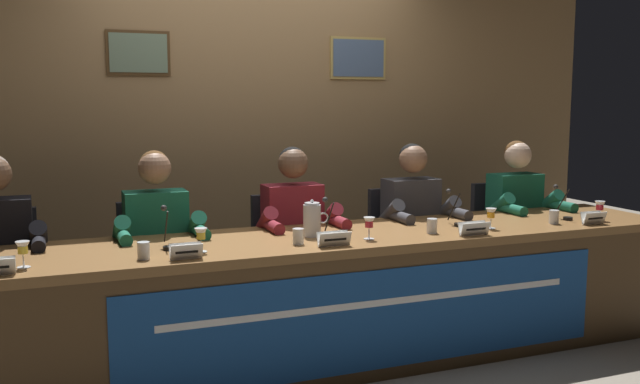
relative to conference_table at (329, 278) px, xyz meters
name	(u,v)px	position (x,y,z in m)	size (l,w,h in m)	color
ground_plane	(320,360)	(-0.01, 0.12, -0.52)	(12.00, 12.00, 0.00)	gray
wall_back_panelled	(253,128)	(-0.01, 1.46, 0.78)	(5.74, 0.14, 2.60)	#937047
conference_table	(329,278)	(0.00, 0.00, 0.00)	(4.54, 0.82, 0.74)	brown
chair_far_left	(2,292)	(-1.70, 0.71, -0.09)	(0.44, 0.44, 0.89)	black
juice_glass_far_left	(23,249)	(-1.56, -0.08, 0.31)	(0.06, 0.06, 0.12)	white
chair_left	(155,278)	(-0.85, 0.71, -0.09)	(0.44, 0.44, 0.89)	black
panelist_left	(158,240)	(-0.85, 0.52, 0.18)	(0.51, 0.48, 1.22)	black
nameplate_left	(186,251)	(-0.83, -0.19, 0.26)	(0.16, 0.06, 0.08)	white
juice_glass_left	(201,235)	(-0.73, -0.05, 0.31)	(0.06, 0.06, 0.12)	white
water_cup_left	(144,252)	(-1.02, -0.11, 0.26)	(0.06, 0.06, 0.08)	silver
microphone_left	(167,234)	(-0.87, 0.10, 0.29)	(0.06, 0.17, 0.22)	black
chair_center	(287,266)	(-0.01, 0.71, -0.09)	(0.44, 0.44, 0.89)	black
panelist_center	(297,230)	(-0.01, 0.52, 0.18)	(0.51, 0.48, 1.22)	black
nameplate_center	(334,239)	(-0.05, -0.18, 0.26)	(0.18, 0.06, 0.08)	white
juice_glass_center	(369,224)	(0.21, -0.08, 0.31)	(0.06, 0.06, 0.12)	white
water_cup_center	(298,237)	(-0.20, -0.05, 0.26)	(0.06, 0.06, 0.08)	silver
microphone_center	(331,224)	(0.04, 0.07, 0.29)	(0.06, 0.17, 0.22)	black
chair_right	(402,255)	(0.84, 0.71, -0.09)	(0.44, 0.44, 0.89)	black
panelist_right	(416,221)	(0.84, 0.52, 0.18)	(0.51, 0.48, 1.22)	black
nameplate_right	(474,229)	(0.81, -0.20, 0.26)	(0.18, 0.06, 0.08)	white
juice_glass_right	(491,215)	(1.02, -0.06, 0.31)	(0.06, 0.06, 0.12)	white
water_cup_right	(432,227)	(0.62, -0.05, 0.26)	(0.06, 0.06, 0.08)	silver
microphone_right	(455,213)	(0.89, 0.12, 0.29)	(0.06, 0.17, 0.22)	black
chair_far_right	(503,246)	(1.69, 0.71, -0.09)	(0.44, 0.44, 0.89)	black
panelist_far_right	(521,213)	(1.69, 0.52, 0.18)	(0.51, 0.48, 1.22)	black
nameplate_far_right	(593,218)	(1.70, -0.17, 0.26)	(0.16, 0.06, 0.08)	white
juice_glass_far_right	(600,207)	(1.84, -0.07, 0.31)	(0.06, 0.06, 0.12)	white
water_cup_far_right	(554,218)	(1.49, -0.06, 0.26)	(0.06, 0.06, 0.08)	silver
microphone_far_right	(564,208)	(1.66, 0.05, 0.29)	(0.06, 0.17, 0.22)	black
water_pitcher_central	(312,220)	(-0.05, 0.13, 0.32)	(0.15, 0.10, 0.21)	silver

